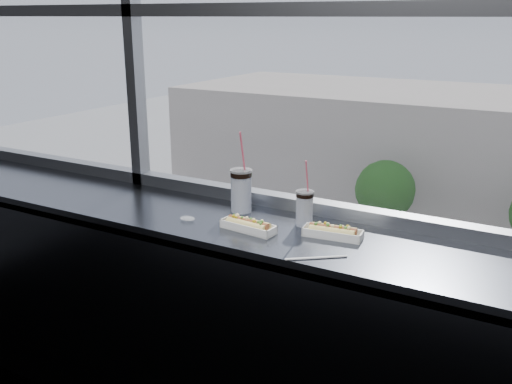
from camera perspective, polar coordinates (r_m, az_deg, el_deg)
The scene contains 15 objects.
wall_back_lower at distance 2.90m, azimuth 4.96°, elevation -12.26°, with size 6.00×6.00×0.00m, color black.
counter at distance 2.45m, azimuth 2.59°, elevation -4.45°, with size 6.00×0.55×0.06m, color #545964.
counter_fascia at distance 2.50m, azimuth -0.34°, elevation -17.54°, with size 6.00×0.04×1.04m, color #545964.
hotdog_tray_left at distance 2.42m, azimuth -0.78°, elevation -3.33°, with size 0.25×0.11×0.06m.
hotdog_tray_right at distance 2.37m, azimuth 7.68°, elevation -3.95°, with size 0.25×0.11×0.06m.
soda_cup_left at distance 2.63m, azimuth -1.50°, elevation 0.36°, with size 0.10×0.10×0.38m.
soda_cup_right at distance 2.47m, azimuth 4.88°, elevation -1.44°, with size 0.08×0.08×0.30m.
loose_straw at distance 2.17m, azimuth 6.05°, elevation -6.56°, with size 0.01×0.01×0.24m, color white.
wrapper at distance 2.56m, azimuth -6.86°, elevation -2.64°, with size 0.09×0.06×0.02m, color silver.
street_asphalt at distance 25.82m, azimuth 23.65°, elevation -14.47°, with size 80.00×10.00×0.06m, color black.
car_near_b at distance 23.05m, azimuth 6.40°, elevation -13.90°, with size 6.24×2.60×2.08m, color #32302F.
car_far_a at distance 31.05m, azimuth 5.46°, elevation -5.45°, with size 5.91×2.46×1.97m, color black.
pedestrian_b at distance 33.46m, azimuth 20.70°, elevation -4.92°, with size 0.85×0.64×1.92m, color #66605B.
pedestrian_a at distance 33.24m, azimuth 12.15°, elevation -3.97°, with size 1.01×0.76×2.27m, color #66605B.
tree_left at distance 32.89m, azimuth 12.78°, elevation 0.20°, with size 3.38×3.38×5.28m.
Camera 1 is at (1.02, -0.81, 1.97)m, focal length 40.00 mm.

